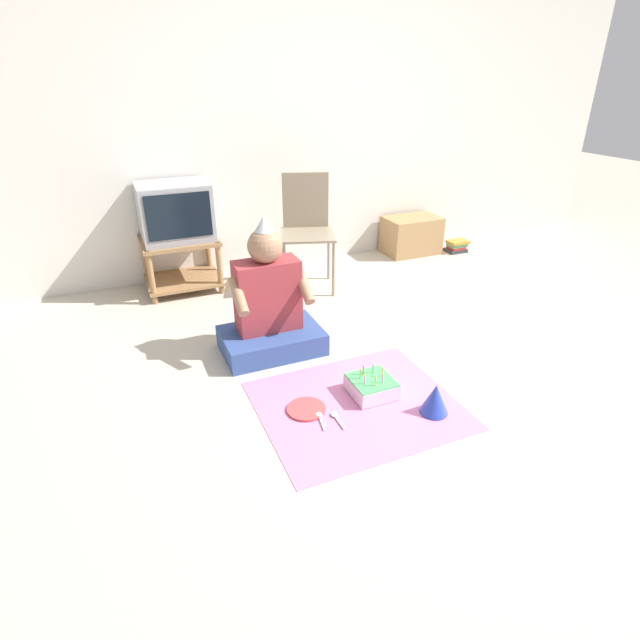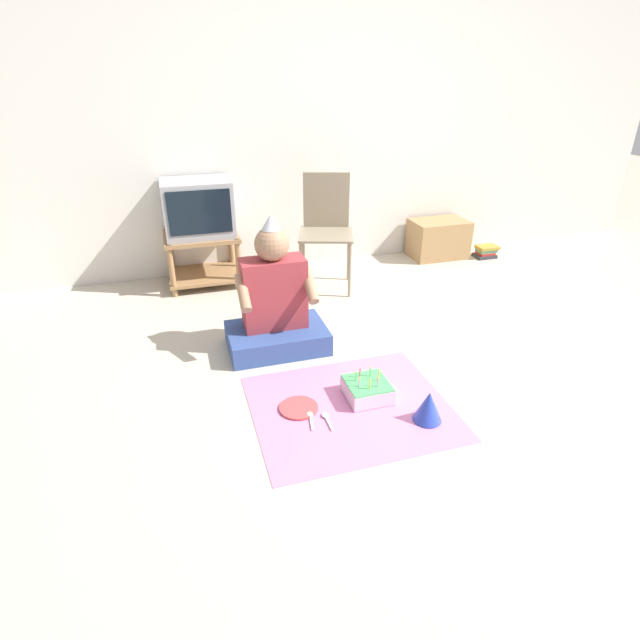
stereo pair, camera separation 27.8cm
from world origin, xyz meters
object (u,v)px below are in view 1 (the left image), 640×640
at_px(cardboard_box_stack, 411,235).
at_px(birthday_cake, 371,386).
at_px(person_seated, 269,309).
at_px(party_hat_blue, 435,399).
at_px(paper_plate, 306,409).
at_px(book_pile, 457,246).
at_px(folding_chair, 307,223).
at_px(tv, 175,211).

distance_m(cardboard_box_stack, birthday_cake, 2.46).
height_order(person_seated, party_hat_blue, person_seated).
height_order(cardboard_box_stack, paper_plate, cardboard_box_stack).
relative_size(person_seated, party_hat_blue, 5.22).
bearing_deg(book_pile, person_seated, -154.17).
bearing_deg(person_seated, birthday_cake, -63.53).
distance_m(birthday_cake, paper_plate, 0.39).
bearing_deg(paper_plate, person_seated, 87.04).
bearing_deg(folding_chair, party_hat_blue, -91.53).
xyz_separation_m(tv, paper_plate, (0.30, -1.92, -0.62)).
bearing_deg(birthday_cake, person_seated, 116.47).
bearing_deg(paper_plate, party_hat_blue, -24.68).
height_order(folding_chair, paper_plate, folding_chair).
xyz_separation_m(tv, cardboard_box_stack, (2.18, 0.03, -0.46)).
bearing_deg(tv, paper_plate, -81.02).
relative_size(folding_chair, paper_plate, 4.34).
relative_size(tv, paper_plate, 2.56).
distance_m(cardboard_box_stack, book_pile, 0.48).
bearing_deg(party_hat_blue, person_seated, 120.26).
relative_size(folding_chair, party_hat_blue, 5.40).
height_order(book_pile, paper_plate, book_pile).
height_order(folding_chair, birthday_cake, folding_chair).
xyz_separation_m(folding_chair, party_hat_blue, (-0.05, -1.89, -0.43)).
height_order(cardboard_box_stack, person_seated, person_seated).
distance_m(tv, paper_plate, 2.04).
bearing_deg(person_seated, tv, 105.49).
height_order(tv, cardboard_box_stack, tv).
bearing_deg(paper_plate, folding_chair, 67.87).
distance_m(party_hat_blue, paper_plate, 0.67).
bearing_deg(paper_plate, cardboard_box_stack, 46.17).
distance_m(cardboard_box_stack, person_seated, 2.23).
distance_m(tv, book_pile, 2.68).
xyz_separation_m(tv, folding_chair, (0.96, -0.31, -0.12)).
xyz_separation_m(tv, person_seated, (0.34, -1.23, -0.36)).
xyz_separation_m(birthday_cake, party_hat_blue, (0.22, -0.27, 0.04)).
xyz_separation_m(book_pile, party_hat_blue, (-1.71, -2.07, 0.03)).
bearing_deg(birthday_cake, paper_plate, 179.54).
relative_size(cardboard_box_stack, party_hat_blue, 3.14).
height_order(tv, folding_chair, folding_chair).
bearing_deg(birthday_cake, folding_chair, 80.49).
bearing_deg(birthday_cake, cardboard_box_stack, 52.69).
relative_size(tv, folding_chair, 0.59).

